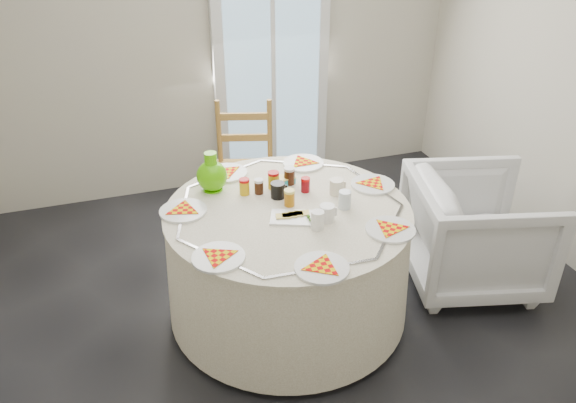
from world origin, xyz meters
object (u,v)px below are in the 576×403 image
object	(u,v)px
wooden_chair	(245,175)
armchair	(475,231)
table	(288,262)
green_pitcher	(212,172)

from	to	relation	value
wooden_chair	armchair	distance (m)	1.70
table	wooden_chair	xyz separation A→B (m)	(0.00, 1.04, 0.09)
table	green_pitcher	distance (m)	0.72
table	wooden_chair	bearing A→B (deg)	89.86
armchair	table	bearing A→B (deg)	100.49
table	armchair	size ratio (longest dim) A/B	1.74
wooden_chair	armchair	world-z (taller)	wooden_chair
wooden_chair	armchair	xyz separation A→B (m)	(1.28, -1.12, -0.08)
wooden_chair	table	bearing A→B (deg)	-74.02
wooden_chair	green_pitcher	size ratio (longest dim) A/B	4.15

